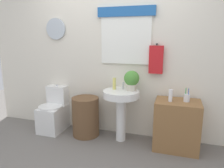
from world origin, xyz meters
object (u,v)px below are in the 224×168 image
object	(u,v)px
toilet	(54,113)
potted_plant	(132,79)
lotion_bottle	(170,95)
soap_bottle	(114,84)
wooden_cabinet	(177,125)
laundry_hamper	(86,116)
toothbrush_cup	(187,98)
pedestal_sink	(121,103)

from	to	relation	value
toilet	potted_plant	distance (m)	1.46
lotion_bottle	soap_bottle	bearing A→B (deg)	173.70
toilet	wooden_cabinet	size ratio (longest dim) A/B	1.09
soap_bottle	potted_plant	distance (m)	0.27
toilet	laundry_hamper	world-z (taller)	toilet
soap_bottle	lotion_bottle	size ratio (longest dim) A/B	1.04
soap_bottle	toothbrush_cup	bearing A→B (deg)	-1.68
soap_bottle	pedestal_sink	bearing A→B (deg)	-22.62
potted_plant	toothbrush_cup	size ratio (longest dim) A/B	1.58
wooden_cabinet	toothbrush_cup	bearing A→B (deg)	10.77
laundry_hamper	wooden_cabinet	bearing A→B (deg)	0.00
pedestal_sink	soap_bottle	size ratio (longest dim) A/B	4.50
wooden_cabinet	pedestal_sink	bearing A→B (deg)	180.00
pedestal_sink	lotion_bottle	xyz separation A→B (m)	(0.70, -0.04, 0.18)
toilet	pedestal_sink	bearing A→B (deg)	-1.50
laundry_hamper	lotion_bottle	bearing A→B (deg)	-1.80
pedestal_sink	potted_plant	world-z (taller)	potted_plant
laundry_hamper	lotion_bottle	world-z (taller)	lotion_bottle
lotion_bottle	wooden_cabinet	bearing A→B (deg)	20.83
pedestal_sink	potted_plant	xyz separation A→B (m)	(0.14, 0.06, 0.35)
soap_bottle	potted_plant	xyz separation A→B (m)	(0.26, 0.01, 0.08)
wooden_cabinet	soap_bottle	world-z (taller)	soap_bottle
toilet	lotion_bottle	size ratio (longest dim) A/B	4.50
laundry_hamper	toilet	bearing A→B (deg)	177.04
pedestal_sink	lotion_bottle	distance (m)	0.72
toilet	wooden_cabinet	xyz separation A→B (m)	(1.97, -0.03, 0.06)
pedestal_sink	toothbrush_cup	xyz separation A→B (m)	(0.91, 0.02, 0.15)
laundry_hamper	potted_plant	world-z (taller)	potted_plant
potted_plant	pedestal_sink	bearing A→B (deg)	-156.80
toothbrush_cup	laundry_hamper	bearing A→B (deg)	-179.23
wooden_cabinet	lotion_bottle	world-z (taller)	lotion_bottle
toilet	toothbrush_cup	size ratio (longest dim) A/B	4.05
laundry_hamper	potted_plant	xyz separation A→B (m)	(0.72, 0.06, 0.63)
laundry_hamper	pedestal_sink	xyz separation A→B (m)	(0.58, 0.00, 0.28)
laundry_hamper	toothbrush_cup	bearing A→B (deg)	0.77
laundry_hamper	toothbrush_cup	world-z (taller)	toothbrush_cup
laundry_hamper	toothbrush_cup	xyz separation A→B (m)	(1.48, 0.02, 0.43)
toilet	pedestal_sink	size ratio (longest dim) A/B	0.97
laundry_hamper	wooden_cabinet	distance (m)	1.38
toilet	potted_plant	bearing A→B (deg)	1.28
laundry_hamper	lotion_bottle	size ratio (longest dim) A/B	3.71
potted_plant	lotion_bottle	world-z (taller)	potted_plant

